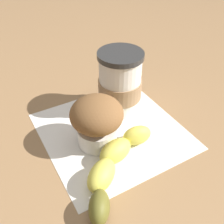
% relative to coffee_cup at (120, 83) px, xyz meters
% --- Properties ---
extents(ground_plane, '(3.00, 3.00, 0.00)m').
position_rel_coffee_cup_xyz_m(ground_plane, '(0.06, -0.05, -0.06)').
color(ground_plane, '#936D47').
extents(paper_napkin, '(0.26, 0.26, 0.00)m').
position_rel_coffee_cup_xyz_m(paper_napkin, '(0.06, -0.05, -0.06)').
color(paper_napkin, white).
rests_on(paper_napkin, ground_plane).
extents(coffee_cup, '(0.09, 0.09, 0.13)m').
position_rel_coffee_cup_xyz_m(coffee_cup, '(0.00, 0.00, 0.00)').
color(coffee_cup, silver).
rests_on(coffee_cup, paper_napkin).
extents(muffin, '(0.09, 0.09, 0.10)m').
position_rel_coffee_cup_xyz_m(muffin, '(0.07, -0.09, -0.01)').
color(muffin, white).
rests_on(muffin, paper_napkin).
extents(banana, '(0.14, 0.18, 0.04)m').
position_rel_coffee_cup_xyz_m(banana, '(0.14, -0.10, -0.04)').
color(banana, '#D6CC4C').
rests_on(banana, paper_napkin).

